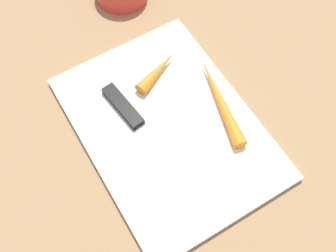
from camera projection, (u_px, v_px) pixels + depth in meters
ground_plane at (168, 129)px, 0.68m from camera, size 1.40×1.40×0.00m
cutting_board at (168, 128)px, 0.68m from camera, size 0.36×0.26×0.01m
knife at (128, 112)px, 0.68m from camera, size 0.20×0.05×0.01m
carrot_long at (220, 99)px, 0.68m from camera, size 0.18×0.06×0.02m
carrot_short at (158, 71)px, 0.71m from camera, size 0.06×0.10×0.02m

